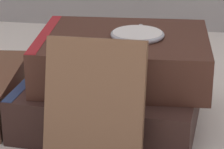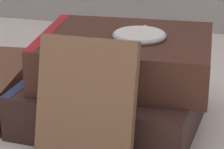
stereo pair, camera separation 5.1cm
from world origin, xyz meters
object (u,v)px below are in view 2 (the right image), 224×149
object	(u,v)px
book_flat_top	(121,57)
book_leaning_front	(86,113)
pocket_watch	(139,35)
book_flat_bottom	(108,101)
reading_glasses	(91,61)

from	to	relation	value
book_flat_top	book_leaning_front	xyz separation A→B (m)	(-0.00, -0.12, -0.02)
book_leaning_front	pocket_watch	distance (m)	0.13
book_leaning_front	pocket_watch	world-z (taller)	book_leaning_front
book_flat_bottom	pocket_watch	world-z (taller)	pocket_watch
book_leaning_front	reading_glasses	size ratio (longest dim) A/B	1.24
pocket_watch	reading_glasses	size ratio (longest dim) A/B	0.59
book_flat_bottom	book_leaning_front	world-z (taller)	book_leaning_front
book_flat_bottom	book_leaning_front	xyz separation A→B (m)	(0.01, -0.11, 0.04)
book_flat_top	reading_glasses	world-z (taller)	book_flat_top
book_flat_top	book_flat_bottom	bearing A→B (deg)	-137.85
pocket_watch	book_flat_bottom	bearing A→B (deg)	-161.90
book_flat_bottom	book_leaning_front	bearing A→B (deg)	-82.20
pocket_watch	reading_glasses	bearing A→B (deg)	122.76
book_flat_bottom	pocket_watch	distance (m)	0.09
book_flat_bottom	book_flat_top	bearing A→B (deg)	50.09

